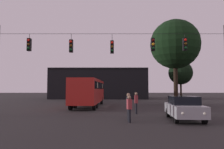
{
  "coord_description": "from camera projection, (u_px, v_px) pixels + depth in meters",
  "views": [
    {
      "loc": [
        0.01,
        -4.07,
        1.99
      ],
      "look_at": [
        -0.02,
        13.69,
        3.17
      ],
      "focal_mm": 34.7,
      "sensor_mm": 36.0,
      "label": 1
    }
  ],
  "objects": [
    {
      "name": "car_near_right",
      "position": [
        184.0,
        108.0,
        13.83
      ],
      "size": [
        2.18,
        4.46,
        1.52
      ],
      "color": "#99999E",
      "rests_on": "ground"
    },
    {
      "name": "pedestrian_crossing_center",
      "position": [
        137.0,
        102.0,
        17.36
      ],
      "size": [
        0.24,
        0.36,
        1.71
      ],
      "color": "black",
      "rests_on": "ground"
    },
    {
      "name": "city_bus",
      "position": [
        89.0,
        90.0,
        24.5
      ],
      "size": [
        2.92,
        11.09,
        3.0
      ],
      "color": "#B21E19",
      "rests_on": "ground"
    },
    {
      "name": "tree_behind_building",
      "position": [
        181.0,
        73.0,
        44.5
      ],
      "size": [
        4.91,
        4.91,
        7.79
      ],
      "color": "black",
      "rests_on": "ground"
    },
    {
      "name": "overhead_signal_span",
      "position": [
        112.0,
        62.0,
        16.08
      ],
      "size": [
        17.41,
        0.44,
        6.79
      ],
      "color": "black",
      "rests_on": "ground"
    },
    {
      "name": "tree_left_silhouette",
      "position": [
        175.0,
        44.0,
        27.26
      ],
      "size": [
        6.22,
        6.22,
        10.74
      ],
      "color": "black",
      "rests_on": "ground"
    },
    {
      "name": "car_far_left",
      "position": [
        85.0,
        97.0,
        33.04
      ],
      "size": [
        1.96,
        4.39,
        1.52
      ],
      "color": "#511919",
      "rests_on": "ground"
    },
    {
      "name": "pedestrian_crossing_left",
      "position": [
        130.0,
        107.0,
        12.82
      ],
      "size": [
        0.31,
        0.4,
        1.59
      ],
      "color": "black",
      "rests_on": "ground"
    },
    {
      "name": "corner_building",
      "position": [
        100.0,
        84.0,
        46.61
      ],
      "size": [
        19.41,
        10.43,
        6.1
      ],
      "color": "black",
      "rests_on": "ground"
    },
    {
      "name": "ground_plane",
      "position": [
        112.0,
        104.0,
        28.37
      ],
      "size": [
        168.0,
        168.0,
        0.0
      ],
      "primitive_type": "plane",
      "color": "black",
      "rests_on": "ground"
    },
    {
      "name": "pedestrian_crossing_right",
      "position": [
        129.0,
        105.0,
        13.85
      ],
      "size": [
        0.29,
        0.39,
        1.71
      ],
      "color": "black",
      "rests_on": "ground"
    }
  ]
}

